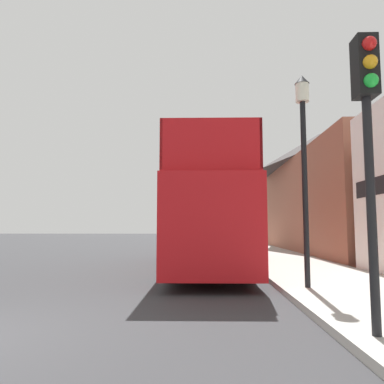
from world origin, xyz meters
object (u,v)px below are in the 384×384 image
(parked_car_ahead_of_bus, at_px, (215,242))
(traffic_signal, at_px, (368,113))
(tour_bus, at_px, (207,219))
(lamp_post_nearest, at_px, (304,140))
(lamp_post_second, at_px, (253,188))
(lamp_post_third, at_px, (236,199))

(parked_car_ahead_of_bus, relative_size, traffic_signal, 1.05)
(parked_car_ahead_of_bus, bearing_deg, tour_bus, -92.35)
(lamp_post_nearest, distance_m, lamp_post_second, 9.44)
(traffic_signal, height_order, lamp_post_second, lamp_post_second)
(traffic_signal, height_order, lamp_post_third, lamp_post_third)
(lamp_post_second, bearing_deg, parked_car_ahead_of_bus, 111.64)
(tour_bus, height_order, traffic_signal, tour_bus)
(lamp_post_nearest, relative_size, lamp_post_third, 0.99)
(traffic_signal, distance_m, lamp_post_nearest, 4.00)
(tour_bus, bearing_deg, traffic_signal, -77.90)
(lamp_post_third, bearing_deg, traffic_signal, -90.40)
(tour_bus, distance_m, lamp_post_second, 5.00)
(tour_bus, height_order, lamp_post_third, lamp_post_third)
(parked_car_ahead_of_bus, height_order, traffic_signal, traffic_signal)
(lamp_post_nearest, height_order, lamp_post_second, lamp_post_nearest)
(lamp_post_third, bearing_deg, parked_car_ahead_of_bus, -109.22)
(traffic_signal, bearing_deg, lamp_post_second, 89.22)
(parked_car_ahead_of_bus, xyz_separation_m, traffic_signal, (1.58, -17.84, 2.40))
(lamp_post_third, bearing_deg, lamp_post_second, -89.87)
(tour_bus, distance_m, lamp_post_nearest, 6.04)
(lamp_post_second, bearing_deg, tour_bus, -118.91)
(parked_car_ahead_of_bus, bearing_deg, lamp_post_third, 71.94)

